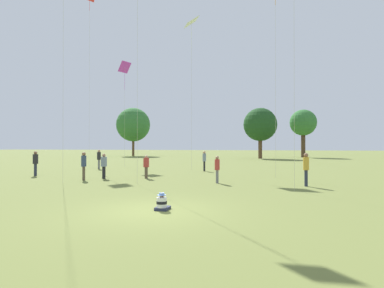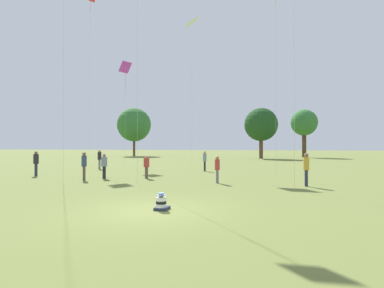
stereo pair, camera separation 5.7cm
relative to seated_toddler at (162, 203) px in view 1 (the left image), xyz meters
name	(u,v)px [view 1 (the left image)]	position (x,y,z in m)	size (l,w,h in m)	color
ground_plane	(152,211)	(-0.30, -0.16, -0.24)	(300.00, 300.00, 0.00)	olive
seated_toddler	(162,203)	(0.00, 0.00, 0.00)	(0.44, 0.55, 0.60)	#282D47
person_standing_0	(146,165)	(-4.28, 9.31, 0.69)	(0.43, 0.43, 1.58)	brown
person_standing_1	(104,164)	(-6.99, 8.51, 0.75)	(0.55, 0.55, 1.68)	black
person_standing_2	(217,167)	(0.80, 7.79, 0.73)	(0.33, 0.33, 1.61)	slate
person_standing_3	(306,166)	(5.72, 7.51, 0.87)	(0.32, 0.32, 1.82)	#282D42
person_standing_4	(204,159)	(-1.49, 15.90, 0.84)	(0.43, 0.43, 1.76)	black
person_standing_5	(99,157)	(-11.68, 15.91, 0.88)	(0.47, 0.47, 1.85)	slate
person_standing_6	(35,161)	(-12.83, 9.05, 0.85)	(0.42, 0.42, 1.82)	#282D42
person_standing_7	(84,163)	(-7.75, 7.34, 0.86)	(0.44, 0.44, 1.81)	brown
kite_1	(90,2)	(-15.65, 20.63, 18.41)	(0.98, 1.21, 19.95)	red
kite_5	(192,25)	(-2.77, 16.46, 12.87)	(1.62, 1.71, 13.82)	white
kite_6	(125,69)	(-10.76, 19.47, 10.10)	(1.18, 1.44, 11.10)	#B738C6
distant_tree_0	(303,123)	(11.35, 51.58, 6.42)	(5.07, 5.07, 9.29)	#473323
distant_tree_1	(260,125)	(3.22, 44.11, 5.72)	(5.84, 5.84, 8.91)	brown
distant_tree_2	(133,125)	(-23.90, 51.10, 6.63)	(7.36, 7.36, 10.56)	brown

